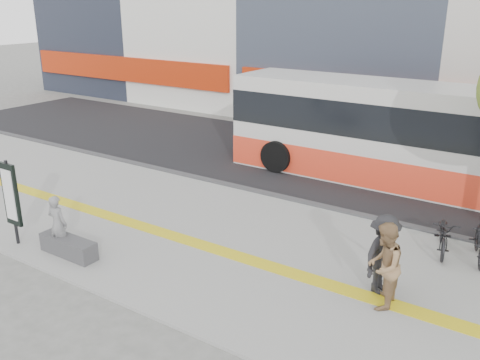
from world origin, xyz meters
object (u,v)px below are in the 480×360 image
Objects in this scene: bench at (69,246)px; bus at (412,139)px; signboard at (11,196)px; pedestrian_dark at (383,254)px; seated_woman at (58,224)px; pedestrian_tan at (384,266)px.

bus reaches higher than bench.
bench is at bearing 10.81° from signboard.
bus reaches higher than pedestrian_dark.
bench is 7.32m from pedestrian_dark.
bench is at bearing -118.46° from bus.
bench is 1.10× the size of seated_woman.
signboard is at bearing 121.95° from pedestrian_dark.
seated_woman reaches higher than bench.
pedestrian_tan is at bearing 15.22° from signboard.
bus is 7.89m from pedestrian_tan.
bench is 0.13× the size of bus.
pedestrian_tan reaches higher than seated_woman.
seated_woman is at bearing -120.03° from bus.
seated_woman is (-5.60, -9.68, -0.81)m from bus.
pedestrian_tan reaches higher than pedestrian_dark.
seated_woman is 0.81× the size of pedestrian_tan.
bus is at bearing 55.57° from signboard.
pedestrian_tan is at bearing -147.32° from pedestrian_dark.
bus is at bearing -127.01° from seated_woman.
bus is (5.26, 9.70, 1.31)m from bench.
signboard is at bearing -169.19° from bench.
pedestrian_dark is at bearing 18.80° from signboard.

